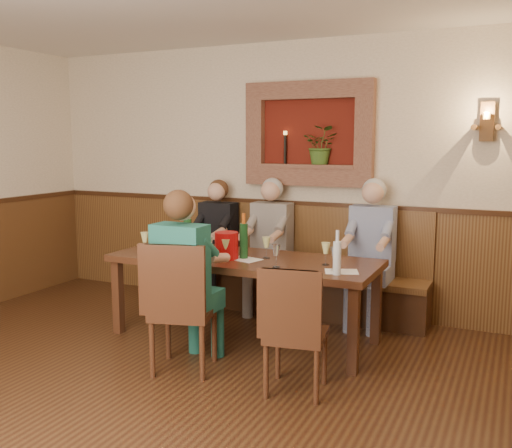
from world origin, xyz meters
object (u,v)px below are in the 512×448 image
at_px(person_chair_front, 187,295).
at_px(wine_bottle_green_a, 244,240).
at_px(chair_near_left, 183,333).
at_px(water_bottle, 337,257).
at_px(dining_table, 244,265).
at_px(person_bench_left, 215,254).
at_px(wine_bottle_green_b, 188,234).
at_px(person_bench_mid, 268,257).
at_px(chair_near_right, 296,356).
at_px(person_bench_right, 369,266).
at_px(spittoon_bucket, 227,245).
at_px(bench, 283,280).

xyz_separation_m(person_chair_front, wine_bottle_green_a, (0.13, 0.73, 0.33)).
relative_size(chair_near_left, water_bottle, 2.94).
distance_m(dining_table, wine_bottle_green_a, 0.25).
bearing_deg(person_bench_left, chair_near_left, -68.66).
bearing_deg(wine_bottle_green_b, person_chair_front, -58.65).
bearing_deg(person_bench_mid, chair_near_right, -60.40).
xyz_separation_m(person_bench_left, person_bench_mid, (0.64, -0.00, 0.02)).
height_order(person_bench_right, spittoon_bucket, person_bench_right).
bearing_deg(bench, dining_table, -90.00).
height_order(bench, chair_near_left, bench).
bearing_deg(dining_table, chair_near_left, -96.78).
bearing_deg(chair_near_left, spittoon_bucket, 74.48).
height_order(person_bench_mid, wine_bottle_green_b, person_bench_mid).
distance_m(bench, wine_bottle_green_b, 1.25).
relative_size(dining_table, person_bench_right, 1.68).
bearing_deg(person_chair_front, person_bench_mid, 90.70).
bearing_deg(spittoon_bucket, bench, 84.27).
height_order(person_bench_left, wine_bottle_green_a, person_bench_left).
height_order(person_bench_left, wine_bottle_green_b, person_bench_left).
bearing_deg(person_bench_left, wine_bottle_green_a, -48.24).
xyz_separation_m(dining_table, chair_near_right, (0.84, -0.86, -0.40)).
bearing_deg(person_bench_mid, dining_table, -81.36).
bearing_deg(chair_near_right, person_bench_right, 77.09).
bearing_deg(wine_bottle_green_b, person_bench_mid, 60.75).
xyz_separation_m(bench, spittoon_bucket, (-0.11, -1.06, 0.54)).
bearing_deg(dining_table, wine_bottle_green_b, 178.71).
bearing_deg(person_chair_front, chair_near_right, -4.86).
bearing_deg(spittoon_bucket, wine_bottle_green_b, 164.65).
bearing_deg(water_bottle, spittoon_bucket, 171.21).
distance_m(bench, chair_near_left, 1.80).
distance_m(person_bench_right, wine_bottle_green_b, 1.76).
distance_m(bench, person_bench_left, 0.81).
relative_size(person_bench_left, wine_bottle_green_a, 3.39).
relative_size(wine_bottle_green_a, water_bottle, 1.15).
distance_m(dining_table, person_bench_right, 1.26).
distance_m(chair_near_right, spittoon_bucket, 1.34).
relative_size(person_bench_mid, person_chair_front, 0.98).
distance_m(dining_table, bench, 1.01).
distance_m(dining_table, spittoon_bucket, 0.25).
distance_m(person_bench_left, person_bench_mid, 0.64).
relative_size(bench, person_chair_front, 2.11).
distance_m(chair_near_left, person_bench_left, 1.84).
bearing_deg(chair_near_left, person_bench_left, 95.46).
relative_size(chair_near_left, person_bench_right, 0.72).
distance_m(chair_near_right, water_bottle, 0.85).
bearing_deg(water_bottle, person_bench_left, 146.81).
distance_m(chair_near_left, wine_bottle_green_b, 1.17).
xyz_separation_m(person_chair_front, wine_bottle_green_b, (-0.48, 0.79, 0.33)).
bearing_deg(person_bench_left, chair_near_right, -46.68).
height_order(chair_near_left, person_chair_front, person_chair_front).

